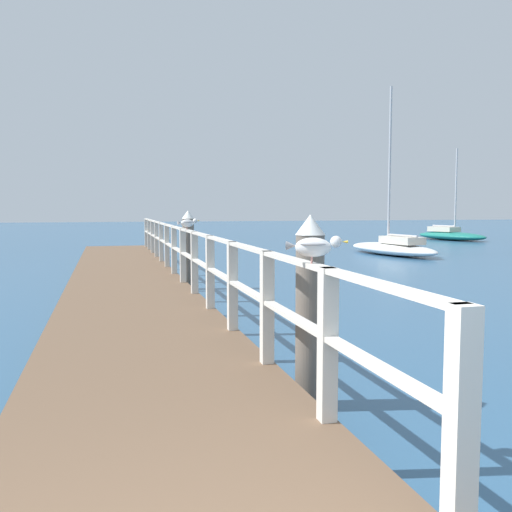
{
  "coord_description": "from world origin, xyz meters",
  "views": [
    {
      "loc": [
        -0.41,
        -1.37,
        1.99
      ],
      "look_at": [
        2.92,
        11.19,
        0.88
      ],
      "focal_mm": 39.69,
      "sensor_mm": 36.0,
      "label": 1
    }
  ],
  "objects": [
    {
      "name": "pier_railing",
      "position": [
        1.13,
        11.22,
        1.12
      ],
      "size": [
        0.12,
        20.96,
        1.13
      ],
      "color": "beige",
      "rests_on": "pier_deck"
    },
    {
      "name": "dock_piling_far",
      "position": [
        1.51,
        12.31,
        0.97
      ],
      "size": [
        0.29,
        0.29,
        1.93
      ],
      "color": "#6B6056",
      "rests_on": "ground_plane"
    },
    {
      "name": "boat_1",
      "position": [
        11.23,
        20.06,
        0.34
      ],
      "size": [
        2.43,
        5.53,
        7.03
      ],
      "rotation": [
        0.0,
        0.0,
        0.15
      ],
      "color": "white",
      "rests_on": "ground_plane"
    },
    {
      "name": "seagull_foreground",
      "position": [
        1.14,
        2.71,
        1.7
      ],
      "size": [
        0.45,
        0.26,
        0.21
      ],
      "rotation": [
        0.0,
        0.0,
        4.25
      ],
      "color": "white",
      "rests_on": "pier_railing"
    },
    {
      "name": "dock_piling_near",
      "position": [
        1.51,
        3.81,
        0.97
      ],
      "size": [
        0.29,
        0.29,
        1.93
      ],
      "color": "#6B6056",
      "rests_on": "ground_plane"
    },
    {
      "name": "pier_deck",
      "position": [
        0.0,
        11.22,
        0.21
      ],
      "size": [
        2.42,
        22.44,
        0.43
      ],
      "primitive_type": "cube",
      "color": "brown",
      "rests_on": "ground_plane"
    },
    {
      "name": "seagull_background",
      "position": [
        1.14,
        9.71,
        1.7
      ],
      "size": [
        0.46,
        0.24,
        0.21
      ],
      "rotation": [
        0.0,
        0.0,
        5.08
      ],
      "color": "white",
      "rests_on": "pier_railing"
    },
    {
      "name": "boat_3",
      "position": [
        20.05,
        29.12,
        0.33
      ],
      "size": [
        2.96,
        5.3,
        5.55
      ],
      "rotation": [
        0.0,
        0.0,
        3.39
      ],
      "color": "#197266",
      "rests_on": "ground_plane"
    }
  ]
}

